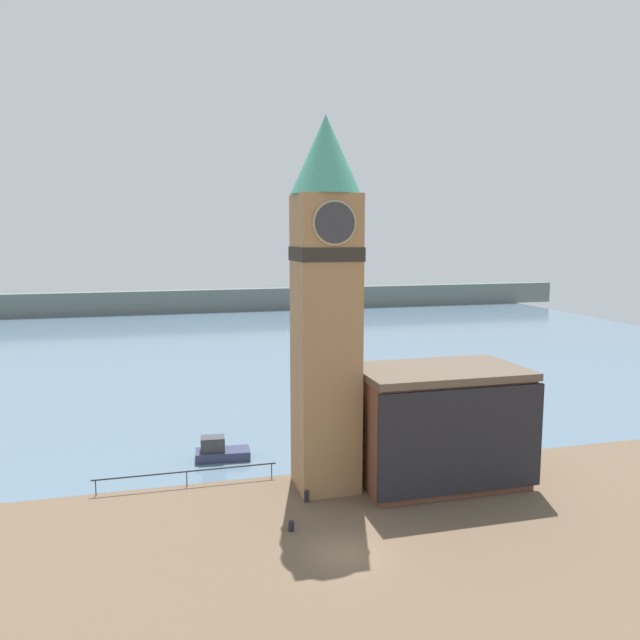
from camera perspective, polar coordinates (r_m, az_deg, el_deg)
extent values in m
plane|color=brown|center=(36.14, 2.46, -20.60)|extent=(160.00, 160.00, 0.00)
cube|color=slate|center=(104.12, -9.48, -1.85)|extent=(160.00, 120.00, 0.00)
cube|color=slate|center=(143.32, -11.05, 1.73)|extent=(180.00, 3.00, 5.00)
cube|color=#232328|center=(45.01, -12.10, -13.40)|extent=(12.46, 0.08, 0.08)
cylinder|color=#232328|center=(45.36, -19.82, -14.24)|extent=(0.07, 0.07, 1.05)
cylinder|color=#232328|center=(45.20, -12.08, -14.02)|extent=(0.07, 0.07, 1.05)
cylinder|color=#232328|center=(45.81, -4.44, -13.56)|extent=(0.07, 0.07, 1.05)
cube|color=#9E754C|center=(41.65, 0.51, -2.29)|extent=(3.99, 3.99, 19.79)
cube|color=#2D2823|center=(41.03, 0.52, 6.07)|extent=(4.11, 4.11, 0.90)
cylinder|color=tan|center=(39.05, 1.34, 8.87)|extent=(2.80, 0.12, 2.80)
cylinder|color=#333338|center=(38.97, 1.38, 8.88)|extent=(2.54, 0.12, 2.54)
cylinder|color=tan|center=(41.62, 3.29, 8.79)|extent=(0.12, 2.80, 2.80)
cylinder|color=#333338|center=(41.65, 3.40, 8.79)|extent=(0.12, 2.54, 2.54)
cone|color=teal|center=(41.34, 0.53, 14.91)|extent=(4.59, 4.59, 5.02)
cube|color=brown|center=(45.02, 10.79, -9.66)|extent=(11.08, 6.69, 7.59)
cube|color=brown|center=(43.99, 10.92, -4.62)|extent=(11.48, 7.09, 0.50)
cube|color=#232328|center=(42.01, 12.89, -10.78)|extent=(11.58, 0.30, 6.98)
cube|color=#333856|center=(49.80, -8.88, -12.05)|extent=(4.28, 2.25, 0.73)
cube|color=#38383D|center=(49.49, -9.78, -11.08)|extent=(1.92, 1.49, 1.08)
cylinder|color=black|center=(38.43, -2.64, -18.37)|extent=(0.34, 0.34, 0.49)
sphere|color=black|center=(38.33, -2.65, -18.04)|extent=(0.36, 0.36, 0.36)
cylinder|color=black|center=(41.94, -1.25, -15.89)|extent=(0.29, 0.29, 0.68)
sphere|color=black|center=(41.81, -1.25, -15.46)|extent=(0.30, 0.30, 0.30)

